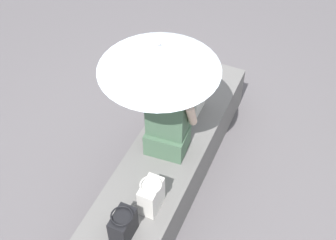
% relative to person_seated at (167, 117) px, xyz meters
% --- Properties ---
extents(ground_plane, '(14.00, 14.00, 0.00)m').
position_rel_person_seated_xyz_m(ground_plane, '(0.01, -0.01, -0.86)').
color(ground_plane, '#605B5E').
extents(stone_bench, '(2.57, 0.62, 0.47)m').
position_rel_person_seated_xyz_m(stone_bench, '(0.01, -0.01, -0.62)').
color(stone_bench, slate).
rests_on(stone_bench, ground).
extents(person_seated, '(0.31, 0.48, 0.90)m').
position_rel_person_seated_xyz_m(person_seated, '(0.00, 0.00, 0.00)').
color(person_seated, '#47664C').
rests_on(person_seated, stone_bench).
extents(parasol, '(0.94, 0.94, 1.09)m').
position_rel_person_seated_xyz_m(parasol, '(0.02, 0.08, 0.57)').
color(parasol, '#B7B7BC').
rests_on(parasol, stone_bench).
extents(handbag_black, '(0.23, 0.17, 0.36)m').
position_rel_person_seated_xyz_m(handbag_black, '(0.54, -0.04, -0.21)').
color(handbag_black, silver).
rests_on(handbag_black, stone_bench).
extents(tote_bag_canvas, '(0.22, 0.17, 0.29)m').
position_rel_person_seated_xyz_m(tote_bag_canvas, '(-0.59, -0.13, -0.25)').
color(tote_bag_canvas, silver).
rests_on(tote_bag_canvas, stone_bench).
extents(shoulder_bag_spare, '(0.22, 0.16, 0.27)m').
position_rel_person_seated_xyz_m(shoulder_bag_spare, '(-0.90, -0.05, -0.26)').
color(shoulder_bag_spare, black).
rests_on(shoulder_bag_spare, stone_bench).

